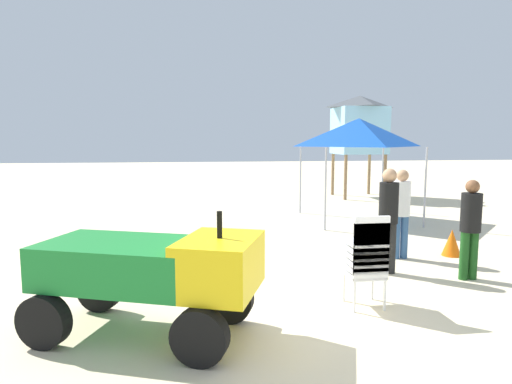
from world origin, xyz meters
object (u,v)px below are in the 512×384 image
lifeguard_tower (359,125)px  lifeguard_near_center (471,223)px  lifeguard_far_right (401,208)px  utility_cart (153,270)px  traffic_cone_near (452,243)px  stacked_plastic_chairs (368,255)px  popup_canopy (359,133)px  surfboard_pile (116,249)px  lifeguard_near_left (388,213)px

lifeguard_tower → lifeguard_near_center: bearing=-101.0°
lifeguard_far_right → lifeguard_tower: lifeguard_tower is taller
utility_cart → lifeguard_far_right: (4.39, 2.82, 0.20)m
lifeguard_near_center → lifeguard_far_right: 1.47m
traffic_cone_near → lifeguard_far_right: bearing=-177.8°
lifeguard_near_center → lifeguard_tower: bearing=79.0°
stacked_plastic_chairs → traffic_cone_near: size_ratio=2.46×
stacked_plastic_chairs → popup_canopy: bearing=70.6°
utility_cart → lifeguard_near_center: bearing=16.4°
utility_cart → surfboard_pile: utility_cart is taller
lifeguard_near_center → stacked_plastic_chairs: bearing=-155.2°
lifeguard_tower → traffic_cone_near: bearing=-99.1°
utility_cart → popup_canopy: 8.74m
lifeguard_tower → traffic_cone_near: (-1.43, -8.92, -2.58)m
stacked_plastic_chairs → lifeguard_tower: 12.24m
lifeguard_near_left → traffic_cone_near: size_ratio=3.42×
stacked_plastic_chairs → popup_canopy: 7.08m
traffic_cone_near → lifeguard_near_center: bearing=-112.2°
surfboard_pile → traffic_cone_near: traffic_cone_near is taller
lifeguard_near_left → popup_canopy: (1.34, 5.00, 1.42)m
traffic_cone_near → lifeguard_tower: bearing=80.9°
lifeguard_near_left → surfboard_pile: bearing=161.7°
utility_cart → lifeguard_far_right: size_ratio=1.64×
surfboard_pile → lifeguard_tower: (7.92, 8.28, 2.64)m
popup_canopy → lifeguard_tower: (1.86, 4.85, 0.38)m
surfboard_pile → popup_canopy: (6.06, 3.43, 2.27)m
stacked_plastic_chairs → lifeguard_far_right: lifeguard_far_right is taller
popup_canopy → traffic_cone_near: 4.65m
lifeguard_far_right → traffic_cone_near: size_ratio=3.26×
popup_canopy → traffic_cone_near: popup_canopy is taller
stacked_plastic_chairs → surfboard_pile: bearing=141.2°
stacked_plastic_chairs → lifeguard_tower: lifeguard_tower is taller
popup_canopy → lifeguard_tower: 5.21m
stacked_plastic_chairs → lifeguard_tower: bearing=69.9°
lifeguard_near_left → stacked_plastic_chairs: bearing=-122.8°
utility_cart → stacked_plastic_chairs: size_ratio=2.17×
lifeguard_far_right → lifeguard_tower: (2.53, 8.96, 1.86)m
lifeguard_far_right → lifeguard_near_center: bearing=-69.5°
lifeguard_tower → traffic_cone_near: 9.39m
stacked_plastic_chairs → popup_canopy: (2.28, 6.47, 1.72)m
utility_cart → lifeguard_near_center: (4.90, 1.44, 0.15)m
lifeguard_far_right → popup_canopy: size_ratio=0.60×
surfboard_pile → lifeguard_far_right: lifeguard_far_right is taller
lifeguard_near_left → lifeguard_near_center: bearing=-22.6°
utility_cart → popup_canopy: size_ratio=0.98×
surfboard_pile → lifeguard_near_center: bearing=-19.2°
stacked_plastic_chairs → surfboard_pile: stacked_plastic_chairs is taller
lifeguard_far_right → traffic_cone_near: 1.31m
surfboard_pile → lifeguard_near_left: bearing=-18.3°
utility_cart → lifeguard_far_right: 5.22m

